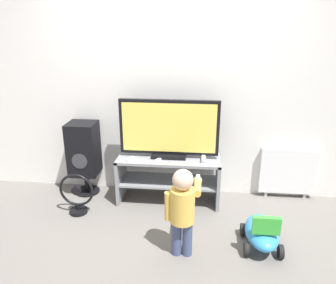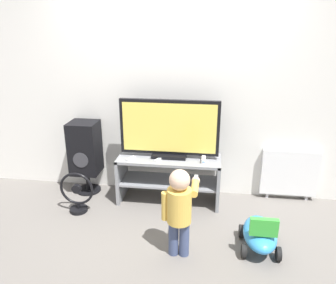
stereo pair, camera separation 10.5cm
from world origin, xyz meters
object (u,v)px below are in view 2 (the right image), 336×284
remote_primary (131,158)px  child (180,206)px  speaker_tower (85,149)px  floor_fan (77,194)px  game_console (204,159)px  radiator (289,173)px  television (169,130)px  ride_on_toy (260,234)px  remote_secondary (158,160)px

remote_primary → child: bearing=-52.6°
remote_primary → speaker_tower: speaker_tower is taller
floor_fan → speaker_tower: bearing=97.7°
game_console → radiator: 1.07m
television → game_console: bearing=-10.7°
television → ride_on_toy: bearing=-40.1°
floor_fan → ride_on_toy: size_ratio=0.86×
game_console → remote_secondary: (-0.50, -0.05, -0.01)m
remote_secondary → speaker_tower: 0.95m
ride_on_toy → television: bearing=139.9°
speaker_tower → television: bearing=-4.0°
game_console → child: (-0.17, -0.90, -0.08)m
child → radiator: bearing=45.1°
television → floor_fan: television is taller
remote_primary → child: size_ratio=0.16×
remote_secondary → child: child is taller
game_console → ride_on_toy: (0.56, -0.73, -0.41)m
child → remote_secondary: bearing=111.1°
remote_secondary → ride_on_toy: size_ratio=0.24×
radiator → child: bearing=-134.9°
child → television: bearing=102.8°
television → child: 1.07m
speaker_tower → ride_on_toy: (1.99, -0.87, -0.40)m
game_console → child: size_ratio=0.19×
remote_primary → radiator: bearing=10.7°
child → ride_on_toy: bearing=13.1°
ride_on_toy → radiator: radiator is taller
remote_primary → remote_secondary: same height
game_console → remote_primary: bearing=-175.8°
speaker_tower → floor_fan: size_ratio=1.90×
television → ride_on_toy: size_ratio=2.02×
floor_fan → radiator: radiator is taller
television → radiator: size_ratio=1.71×
remote_secondary → speaker_tower: size_ratio=0.15×
remote_primary → radiator: radiator is taller
remote_secondary → remote_primary: bearing=-177.8°
floor_fan → radiator: 2.45m
television → floor_fan: bearing=-157.1°
ride_on_toy → child: bearing=-166.9°
remote_primary → ride_on_toy: bearing=-26.0°
television → speaker_tower: 1.08m
remote_primary → child: 1.06m
game_console → floor_fan: game_console is taller
child → radiator: child is taller
radiator → remote_secondary: bearing=-167.5°
remote_secondary → child: 0.91m
remote_secondary → radiator: size_ratio=0.20×
television → speaker_tower: television is taller
speaker_tower → radiator: bearing=3.3°
remote_primary → speaker_tower: 0.65m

